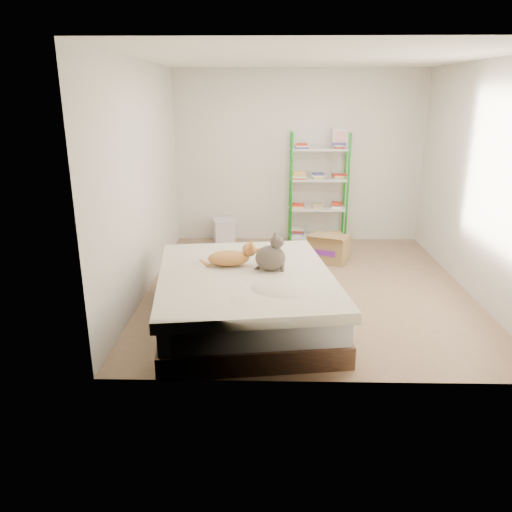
{
  "coord_description": "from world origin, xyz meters",
  "views": [
    {
      "loc": [
        -0.49,
        -5.66,
        2.24
      ],
      "look_at": [
        -0.59,
        -0.71,
        0.62
      ],
      "focal_mm": 35.0,
      "sensor_mm": 36.0,
      "label": 1
    }
  ],
  "objects_px": {
    "orange_cat": "(229,256)",
    "white_bin": "(224,231)",
    "bed": "(245,298)",
    "shelf_unit": "(319,191)",
    "cardboard_box": "(329,248)",
    "grey_cat": "(270,253)"
  },
  "relations": [
    {
      "from": "orange_cat",
      "to": "shelf_unit",
      "type": "bearing_deg",
      "value": 61.67
    },
    {
      "from": "orange_cat",
      "to": "white_bin",
      "type": "bearing_deg",
      "value": 91.42
    },
    {
      "from": "orange_cat",
      "to": "white_bin",
      "type": "distance_m",
      "value": 2.69
    },
    {
      "from": "shelf_unit",
      "to": "cardboard_box",
      "type": "xyz_separation_m",
      "value": [
        0.08,
        -0.88,
        -0.65
      ]
    },
    {
      "from": "bed",
      "to": "cardboard_box",
      "type": "height_order",
      "value": "bed"
    },
    {
      "from": "orange_cat",
      "to": "cardboard_box",
      "type": "height_order",
      "value": "orange_cat"
    },
    {
      "from": "shelf_unit",
      "to": "white_bin",
      "type": "xyz_separation_m",
      "value": [
        -1.45,
        -0.03,
        -0.63
      ]
    },
    {
      "from": "grey_cat",
      "to": "shelf_unit",
      "type": "distance_m",
      "value": 2.9
    },
    {
      "from": "shelf_unit",
      "to": "cardboard_box",
      "type": "height_order",
      "value": "shelf_unit"
    },
    {
      "from": "bed",
      "to": "cardboard_box",
      "type": "bearing_deg",
      "value": 53.95
    },
    {
      "from": "bed",
      "to": "orange_cat",
      "type": "distance_m",
      "value": 0.47
    },
    {
      "from": "bed",
      "to": "white_bin",
      "type": "distance_m",
      "value": 2.89
    },
    {
      "from": "bed",
      "to": "grey_cat",
      "type": "distance_m",
      "value": 0.53
    },
    {
      "from": "bed",
      "to": "orange_cat",
      "type": "xyz_separation_m",
      "value": [
        -0.18,
        0.22,
        0.37
      ]
    },
    {
      "from": "orange_cat",
      "to": "cardboard_box",
      "type": "xyz_separation_m",
      "value": [
        1.26,
        1.79,
        -0.46
      ]
    },
    {
      "from": "orange_cat",
      "to": "white_bin",
      "type": "relative_size",
      "value": 1.28
    },
    {
      "from": "orange_cat",
      "to": "bed",
      "type": "bearing_deg",
      "value": -54.69
    },
    {
      "from": "white_bin",
      "to": "orange_cat",
      "type": "bearing_deg",
      "value": -84.09
    },
    {
      "from": "white_bin",
      "to": "bed",
      "type": "bearing_deg",
      "value": -80.98
    },
    {
      "from": "grey_cat",
      "to": "white_bin",
      "type": "relative_size",
      "value": 0.94
    },
    {
      "from": "grey_cat",
      "to": "orange_cat",
      "type": "bearing_deg",
      "value": 69.65
    },
    {
      "from": "bed",
      "to": "grey_cat",
      "type": "bearing_deg",
      "value": 10.8
    }
  ]
}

